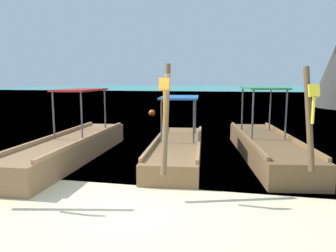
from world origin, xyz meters
name	(u,v)px	position (x,y,z in m)	size (l,w,h in m)	color
ground	(132,206)	(0.00, 0.00, 0.00)	(120.00, 120.00, 0.00)	beige
sea_water	(230,91)	(0.00, 61.21, 0.00)	(120.00, 120.00, 0.00)	teal
longtail_boat_turquoise_ribbon	(71,147)	(-2.92, 3.08, 0.38)	(1.62, 6.97, 2.86)	olive
longtail_boat_orange_ribbon	(178,147)	(0.13, 4.01, 0.32)	(1.99, 6.56, 2.72)	brown
longtail_boat_yellow_ribbon	(267,146)	(2.77, 4.54, 0.37)	(2.34, 6.83, 2.65)	brown
mooring_buoy_near	(152,113)	(-3.61, 14.77, 0.22)	(0.42, 0.42, 0.42)	#EA5119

